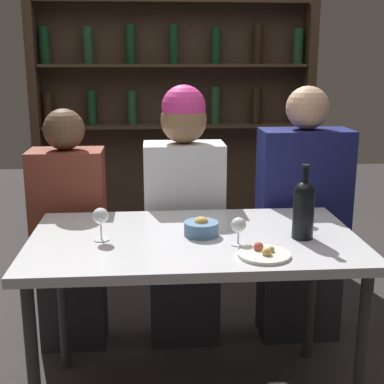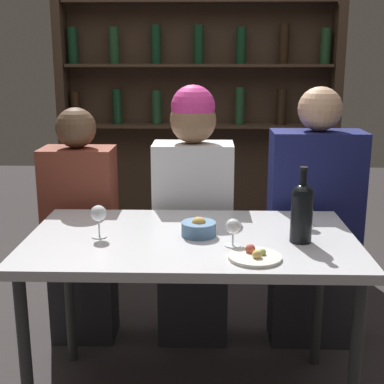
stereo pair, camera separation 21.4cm
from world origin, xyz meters
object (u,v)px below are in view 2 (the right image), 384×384
at_px(wine_glass_0, 233,228).
at_px(wine_glass_1, 306,211).
at_px(snack_bowl, 199,228).
at_px(food_plate_0, 255,256).
at_px(seated_person_right, 313,227).
at_px(wine_bottle, 302,210).
at_px(wine_glass_2, 99,215).
at_px(seated_person_left, 81,233).
at_px(seated_person_center, 193,219).

bearing_deg(wine_glass_0, wine_glass_1, 37.37).
bearing_deg(snack_bowl, wine_glass_0, -42.21).
distance_m(food_plate_0, seated_person_right, 0.86).
bearing_deg(wine_bottle, wine_glass_2, 177.57).
bearing_deg(food_plate_0, seated_person_left, 135.77).
xyz_separation_m(food_plate_0, snack_bowl, (-0.20, 0.24, 0.02)).
relative_size(wine_glass_0, seated_person_right, 0.08).
bearing_deg(wine_glass_2, seated_person_right, 30.54).
distance_m(wine_glass_0, food_plate_0, 0.16).
bearing_deg(seated_person_right, snack_bowl, -136.52).
distance_m(seated_person_left, seated_person_center, 0.56).
bearing_deg(seated_person_left, snack_bowl, -41.62).
distance_m(food_plate_0, snack_bowl, 0.31).
xyz_separation_m(wine_glass_2, seated_person_center, (0.35, 0.55, -0.18)).
distance_m(wine_glass_2, snack_bowl, 0.39).
bearing_deg(seated_person_center, snack_bowl, -86.16).
bearing_deg(snack_bowl, wine_bottle, -9.03).
bearing_deg(seated_person_right, wine_glass_2, -149.46).
bearing_deg(seated_person_right, wine_glass_0, -123.66).
bearing_deg(snack_bowl, seated_person_right, 43.48).
height_order(wine_glass_1, seated_person_left, seated_person_left).
height_order(snack_bowl, seated_person_left, seated_person_left).
relative_size(wine_glass_0, seated_person_center, 0.08).
height_order(food_plate_0, seated_person_center, seated_person_center).
distance_m(wine_bottle, wine_glass_0, 0.27).
bearing_deg(food_plate_0, snack_bowl, 129.19).
distance_m(wine_bottle, wine_glass_1, 0.20).
relative_size(wine_glass_0, wine_glass_1, 1.01).
height_order(seated_person_left, seated_person_right, seated_person_right).
xyz_separation_m(wine_glass_0, snack_bowl, (-0.13, 0.12, -0.04)).
bearing_deg(wine_glass_1, food_plate_0, -123.28).
relative_size(wine_glass_1, wine_glass_2, 0.81).
relative_size(wine_glass_2, snack_bowl, 0.94).
xyz_separation_m(wine_glass_0, seated_person_right, (0.43, 0.64, -0.20)).
height_order(wine_glass_2, snack_bowl, wine_glass_2).
bearing_deg(seated_person_left, wine_bottle, -30.99).
bearing_deg(food_plate_0, wine_glass_2, 159.79).
bearing_deg(wine_bottle, seated_person_center, 125.64).
bearing_deg(seated_person_center, wine_glass_1, -40.53).
distance_m(wine_bottle, seated_person_center, 0.75).
bearing_deg(snack_bowl, seated_person_center, 93.84).
relative_size(wine_bottle, seated_person_right, 0.22).
xyz_separation_m(wine_glass_2, food_plate_0, (0.58, -0.21, -0.08)).
bearing_deg(wine_glass_0, seated_person_left, 138.27).
xyz_separation_m(wine_glass_1, food_plate_0, (-0.24, -0.36, -0.06)).
xyz_separation_m(wine_glass_0, seated_person_left, (-0.72, 0.64, -0.24)).
distance_m(wine_glass_1, seated_person_center, 0.64).
bearing_deg(wine_glass_2, snack_bowl, 4.24).
distance_m(wine_glass_2, seated_person_right, 1.11).
height_order(wine_glass_0, snack_bowl, wine_glass_0).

